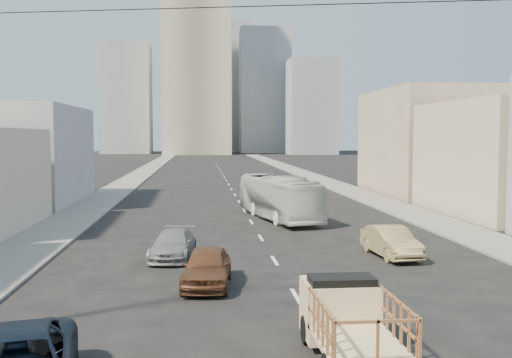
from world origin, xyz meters
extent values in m
cube|color=slate|center=(-11.75, 70.00, 0.06)|extent=(3.50, 180.00, 0.12)
cube|color=slate|center=(11.75, 70.00, 0.06)|extent=(3.50, 180.00, 0.12)
cube|color=silver|center=(0.00, 8.00, 0.01)|extent=(0.15, 2.00, 0.01)
cube|color=silver|center=(0.00, 14.00, 0.01)|extent=(0.15, 2.00, 0.01)
cube|color=silver|center=(0.00, 20.00, 0.01)|extent=(0.15, 2.00, 0.01)
cube|color=silver|center=(0.00, 26.00, 0.01)|extent=(0.15, 2.00, 0.01)
cube|color=silver|center=(0.00, 32.00, 0.01)|extent=(0.15, 2.00, 0.01)
cube|color=silver|center=(0.00, 38.00, 0.01)|extent=(0.15, 2.00, 0.01)
cube|color=silver|center=(0.00, 44.00, 0.01)|extent=(0.15, 2.00, 0.01)
cube|color=silver|center=(0.00, 50.00, 0.01)|extent=(0.15, 2.00, 0.01)
cube|color=silver|center=(0.00, 56.00, 0.01)|extent=(0.15, 2.00, 0.01)
cube|color=silver|center=(0.00, 62.00, 0.01)|extent=(0.15, 2.00, 0.01)
cube|color=silver|center=(0.00, 68.00, 0.01)|extent=(0.15, 2.00, 0.01)
cube|color=silver|center=(0.00, 74.00, 0.01)|extent=(0.15, 2.00, 0.01)
cube|color=silver|center=(0.00, 80.00, 0.01)|extent=(0.15, 2.00, 0.01)
cube|color=silver|center=(0.00, 86.00, 0.01)|extent=(0.15, 2.00, 0.01)
cube|color=silver|center=(0.00, 92.00, 0.01)|extent=(0.15, 2.00, 0.01)
cube|color=silver|center=(0.00, 98.00, 0.01)|extent=(0.15, 2.00, 0.01)
cube|color=silver|center=(0.00, 104.00, 0.01)|extent=(0.15, 2.00, 0.01)
cube|color=beige|center=(0.38, 1.19, 0.70)|extent=(1.90, 3.00, 0.12)
cube|color=beige|center=(0.38, 3.19, 0.95)|extent=(1.90, 1.60, 1.50)
cube|color=black|center=(0.38, 2.94, 1.55)|extent=(1.70, 0.90, 0.70)
cylinder|color=black|center=(-0.47, 3.29, 0.38)|extent=(0.25, 0.76, 0.76)
cylinder|color=black|center=(1.23, 3.29, 0.38)|extent=(0.25, 0.76, 0.76)
imported|color=silver|center=(1.94, 27.18, 1.46)|extent=(4.56, 10.73, 2.91)
imported|color=brown|center=(-3.07, 9.73, 0.72)|extent=(2.10, 4.38, 1.44)
imported|color=#8F7F53|center=(5.45, 14.33, 0.70)|extent=(1.85, 4.37, 1.40)
imported|color=gray|center=(-4.54, 14.92, 0.63)|extent=(2.28, 4.53, 1.26)
cylinder|color=black|center=(0.00, 1.50, 8.60)|extent=(23.01, 5.02, 0.02)
cube|color=tan|center=(20.00, 44.00, 5.00)|extent=(12.00, 16.00, 10.00)
cube|color=#97979A|center=(-19.50, 39.00, 4.00)|extent=(12.00, 16.00, 8.00)
cube|color=gray|center=(-4.00, 170.00, 30.00)|extent=(20.00, 20.00, 60.00)
cube|color=#979A9F|center=(18.00, 185.00, 20.00)|extent=(16.00, 16.00, 40.00)
cube|color=#979A9F|center=(-26.00, 180.00, 17.00)|extent=(15.00, 15.00, 34.00)
cube|color=#97979A|center=(6.00, 200.00, 22.00)|extent=(18.00, 18.00, 44.00)
cube|color=#979A9F|center=(30.00, 165.00, 14.00)|extent=(14.00, 14.00, 28.00)
camera|label=1|loc=(-3.32, -12.23, 5.58)|focal=42.00mm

